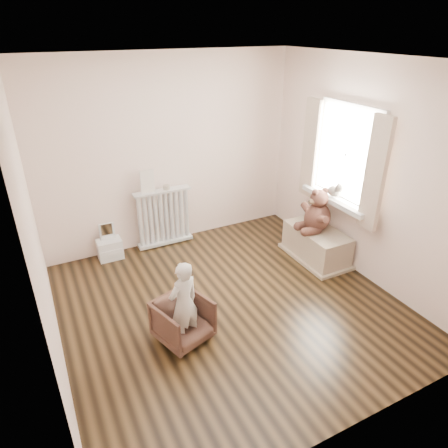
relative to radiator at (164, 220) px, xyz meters
name	(u,v)px	position (x,y,z in m)	size (l,w,h in m)	color
floor	(230,305)	(0.18, -1.68, -0.39)	(3.60, 3.60, 0.01)	black
ceiling	(232,60)	(0.18, -1.68, 2.21)	(3.60, 3.60, 0.01)	white
back_wall	(169,154)	(0.18, 0.12, 0.91)	(3.60, 0.02, 2.60)	white
front_wall	(362,300)	(0.18, -3.48, 0.91)	(3.60, 0.02, 2.60)	white
left_wall	(36,240)	(-1.62, -1.68, 0.91)	(0.02, 3.60, 2.60)	white
right_wall	(366,173)	(1.98, -1.68, 0.91)	(0.02, 3.60, 2.60)	white
window	(347,155)	(1.94, -1.38, 1.06)	(0.03, 0.90, 1.10)	white
window_sill	(336,200)	(1.85, -1.38, 0.48)	(0.22, 1.10, 0.06)	silver
curtain_left	(375,175)	(1.83, -1.95, 1.00)	(0.06, 0.26, 1.30)	beige
curtain_right	(310,149)	(1.83, -0.81, 1.00)	(0.06, 0.26, 1.30)	beige
radiator	(164,220)	(0.00, 0.00, 0.00)	(0.80, 0.15, 0.84)	silver
paper_doll	(147,181)	(-0.19, 0.00, 0.61)	(0.19, 0.02, 0.32)	beige
tin_a	(166,187)	(0.07, 0.00, 0.48)	(0.09, 0.09, 0.06)	#A59E8C
toy_vanity	(109,240)	(-0.80, -0.03, -0.11)	(0.32, 0.23, 0.50)	silver
armchair	(183,320)	(-0.49, -1.94, -0.16)	(0.49, 0.50, 0.46)	#503227
child	(184,303)	(-0.49, -1.99, 0.08)	(0.33, 0.22, 0.91)	beige
toy_bench	(316,245)	(1.70, -1.29, -0.19)	(0.48, 0.91, 0.43)	#BAAA8C
teddy_bear	(318,213)	(1.68, -1.27, 0.28)	(0.47, 0.36, 0.58)	#3D211A
plush_cat	(335,189)	(1.84, -1.35, 0.61)	(0.15, 0.25, 0.21)	gray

